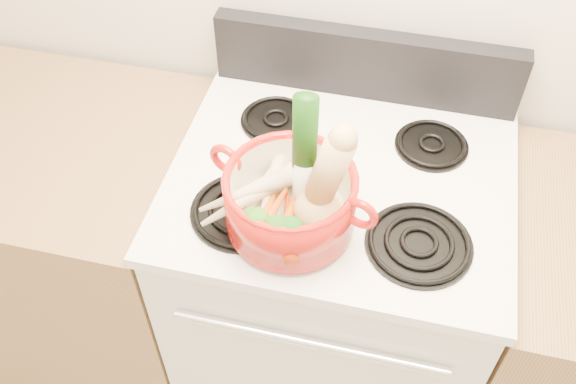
% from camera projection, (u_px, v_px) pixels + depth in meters
% --- Properties ---
extents(stove_body, '(0.76, 0.65, 0.92)m').
position_uv_depth(stove_body, '(331.00, 292.00, 1.83)').
color(stove_body, silver).
rests_on(stove_body, floor).
extents(cooktop, '(0.78, 0.67, 0.03)m').
position_uv_depth(cooktop, '(341.00, 179.00, 1.47)').
color(cooktop, white).
rests_on(cooktop, stove_body).
extents(control_backsplash, '(0.76, 0.05, 0.18)m').
position_uv_depth(control_backsplash, '(366.00, 64.00, 1.58)').
color(control_backsplash, black).
rests_on(control_backsplash, cooktop).
extents(oven_handle, '(0.60, 0.02, 0.02)m').
position_uv_depth(oven_handle, '(308.00, 343.00, 1.37)').
color(oven_handle, silver).
rests_on(oven_handle, stove_body).
extents(burner_front_left, '(0.22, 0.22, 0.02)m').
position_uv_depth(burner_front_left, '(242.00, 210.00, 1.38)').
color(burner_front_left, black).
rests_on(burner_front_left, cooktop).
extents(burner_front_right, '(0.22, 0.22, 0.02)m').
position_uv_depth(burner_front_right, '(419.00, 243.00, 1.32)').
color(burner_front_right, black).
rests_on(burner_front_right, cooktop).
extents(burner_back_left, '(0.17, 0.17, 0.02)m').
position_uv_depth(burner_back_left, '(276.00, 119.00, 1.57)').
color(burner_back_left, black).
rests_on(burner_back_left, cooktop).
extents(burner_back_right, '(0.17, 0.17, 0.02)m').
position_uv_depth(burner_back_right, '(432.00, 144.00, 1.51)').
color(burner_back_right, black).
rests_on(burner_back_right, cooktop).
extents(dutch_oven, '(0.33, 0.33, 0.13)m').
position_uv_depth(dutch_oven, '(290.00, 200.00, 1.30)').
color(dutch_oven, '#B0160F').
rests_on(dutch_oven, burner_front_left).
extents(pot_handle_left, '(0.08, 0.04, 0.07)m').
position_uv_depth(pot_handle_left, '(226.00, 159.00, 1.31)').
color(pot_handle_left, '#B0160F').
rests_on(pot_handle_left, dutch_oven).
extents(pot_handle_right, '(0.08, 0.04, 0.07)m').
position_uv_depth(pot_handle_right, '(360.00, 214.00, 1.22)').
color(pot_handle_right, '#B0160F').
rests_on(pot_handle_right, dutch_oven).
extents(squash, '(0.19, 0.16, 0.27)m').
position_uv_depth(squash, '(319.00, 183.00, 1.21)').
color(squash, tan).
rests_on(squash, dutch_oven).
extents(leek, '(0.05, 0.06, 0.31)m').
position_uv_depth(leek, '(304.00, 157.00, 1.22)').
color(leek, silver).
rests_on(leek, dutch_oven).
extents(ginger, '(0.10, 0.08, 0.05)m').
position_uv_depth(ginger, '(306.00, 177.00, 1.36)').
color(ginger, tan).
rests_on(ginger, dutch_oven).
extents(parsnip_0, '(0.11, 0.23, 0.06)m').
position_uv_depth(parsnip_0, '(264.00, 186.00, 1.35)').
color(parsnip_0, beige).
rests_on(parsnip_0, dutch_oven).
extents(parsnip_1, '(0.19, 0.19, 0.07)m').
position_uv_depth(parsnip_1, '(249.00, 196.00, 1.31)').
color(parsnip_1, beige).
rests_on(parsnip_1, dutch_oven).
extents(parsnip_2, '(0.05, 0.21, 0.06)m').
position_uv_depth(parsnip_2, '(274.00, 175.00, 1.35)').
color(parsnip_2, beige).
rests_on(parsnip_2, dutch_oven).
extents(parsnip_3, '(0.18, 0.14, 0.06)m').
position_uv_depth(parsnip_3, '(242.00, 192.00, 1.31)').
color(parsnip_3, beige).
rests_on(parsnip_3, dutch_oven).
extents(carrot_0, '(0.08, 0.17, 0.05)m').
position_uv_depth(carrot_0, '(289.00, 227.00, 1.28)').
color(carrot_0, red).
rests_on(carrot_0, dutch_oven).
extents(carrot_1, '(0.04, 0.15, 0.04)m').
position_uv_depth(carrot_1, '(265.00, 216.00, 1.29)').
color(carrot_1, '#BD5409').
rests_on(carrot_1, dutch_oven).
extents(carrot_2, '(0.04, 0.18, 0.05)m').
position_uv_depth(carrot_2, '(288.00, 218.00, 1.28)').
color(carrot_2, '#CD510A').
rests_on(carrot_2, dutch_oven).
extents(carrot_3, '(0.06, 0.15, 0.04)m').
position_uv_depth(carrot_3, '(270.00, 217.00, 1.27)').
color(carrot_3, '#C8420A').
rests_on(carrot_3, dutch_oven).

